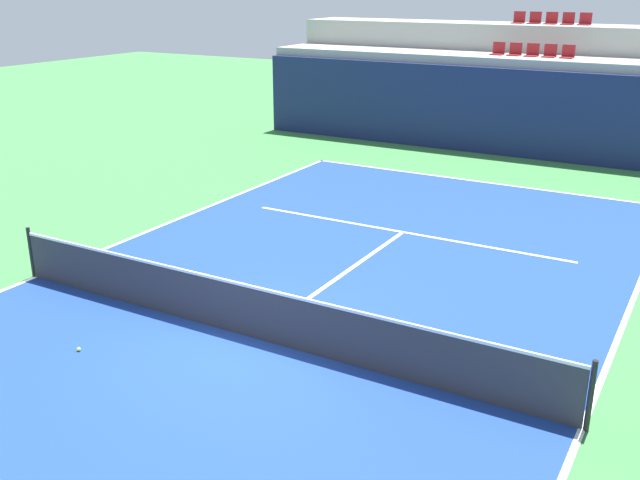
# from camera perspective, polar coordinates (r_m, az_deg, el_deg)

# --- Properties ---
(ground_plane) EXTENTS (80.00, 80.00, 0.00)m
(ground_plane) POSITION_cam_1_polar(r_m,az_deg,el_deg) (12.59, -5.30, -7.68)
(ground_plane) COLOR #387A3D
(court_surface) EXTENTS (11.00, 24.00, 0.01)m
(court_surface) POSITION_cam_1_polar(r_m,az_deg,el_deg) (12.58, -5.30, -7.66)
(court_surface) COLOR navy
(court_surface) RESTS_ON ground_plane
(baseline_far) EXTENTS (11.00, 0.10, 0.00)m
(baseline_far) POSITION_cam_1_polar(r_m,az_deg,el_deg) (22.77, 12.17, 4.56)
(baseline_far) COLOR white
(baseline_far) RESTS_ON court_surface
(sideline_left) EXTENTS (0.10, 24.00, 0.00)m
(sideline_left) POSITION_cam_1_polar(r_m,az_deg,el_deg) (16.10, -21.46, -2.71)
(sideline_left) COLOR white
(sideline_left) RESTS_ON court_surface
(sideline_right) EXTENTS (0.10, 24.00, 0.00)m
(sideline_right) POSITION_cam_1_polar(r_m,az_deg,el_deg) (10.81, 19.93, -13.81)
(sideline_right) COLOR white
(sideline_right) RESTS_ON court_surface
(service_line_far) EXTENTS (8.26, 0.10, 0.00)m
(service_line_far) POSITION_cam_1_polar(r_m,az_deg,el_deg) (17.77, 6.55, 0.63)
(service_line_far) COLOR white
(service_line_far) RESTS_ON court_surface
(centre_service_line) EXTENTS (0.10, 6.40, 0.00)m
(centre_service_line) POSITION_cam_1_polar(r_m,az_deg,el_deg) (15.06, 1.67, -2.81)
(centre_service_line) COLOR white
(centre_service_line) RESTS_ON court_surface
(back_wall) EXTENTS (19.81, 0.30, 3.00)m
(back_wall) POSITION_cam_1_polar(r_m,az_deg,el_deg) (26.21, 15.17, 9.60)
(back_wall) COLOR navy
(back_wall) RESTS_ON ground_plane
(stands_tier_lower) EXTENTS (19.81, 2.40, 3.30)m
(stands_tier_lower) POSITION_cam_1_polar(r_m,az_deg,el_deg) (27.48, 15.95, 10.29)
(stands_tier_lower) COLOR #9E9E99
(stands_tier_lower) RESTS_ON ground_plane
(stands_tier_upper) EXTENTS (19.81, 2.40, 4.28)m
(stands_tier_upper) POSITION_cam_1_polar(r_m,az_deg,el_deg) (29.72, 17.24, 11.78)
(stands_tier_upper) COLOR #9E9E99
(stands_tier_upper) RESTS_ON ground_plane
(seating_row_lower) EXTENTS (2.88, 0.44, 0.44)m
(seating_row_lower) POSITION_cam_1_polar(r_m,az_deg,el_deg) (27.36, 16.36, 13.98)
(seating_row_lower) COLOR maroon
(seating_row_lower) RESTS_ON stands_tier_lower
(seating_row_upper) EXTENTS (2.88, 0.44, 0.44)m
(seating_row_upper) POSITION_cam_1_polar(r_m,az_deg,el_deg) (29.63, 17.74, 16.13)
(seating_row_upper) COLOR maroon
(seating_row_upper) RESTS_ON stands_tier_upper
(tennis_net) EXTENTS (11.08, 0.08, 1.07)m
(tennis_net) POSITION_cam_1_polar(r_m,az_deg,el_deg) (12.36, -5.37, -5.59)
(tennis_net) COLOR black
(tennis_net) RESTS_ON court_surface
(tennis_ball_0) EXTENTS (0.07, 0.07, 0.07)m
(tennis_ball_0) POSITION_cam_1_polar(r_m,az_deg,el_deg) (12.72, -18.47, -8.17)
(tennis_ball_0) COLOR #CCE033
(tennis_ball_0) RESTS_ON court_surface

